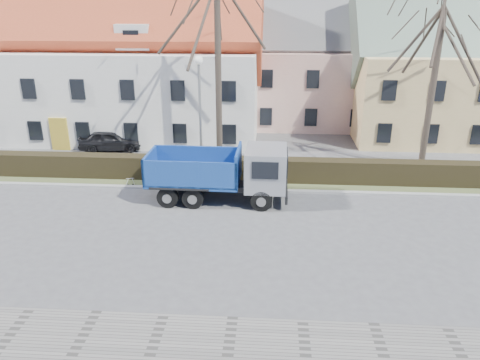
# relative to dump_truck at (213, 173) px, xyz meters

# --- Properties ---
(ground) EXTENTS (120.00, 120.00, 0.00)m
(ground) POSITION_rel_dump_truck_xyz_m (1.78, -3.36, -1.45)
(ground) COLOR #4F4F52
(curb_far) EXTENTS (80.00, 0.30, 0.12)m
(curb_far) POSITION_rel_dump_truck_xyz_m (1.78, 1.24, -1.39)
(curb_far) COLOR gray
(curb_far) RESTS_ON ground
(grass_strip) EXTENTS (80.00, 3.00, 0.10)m
(grass_strip) POSITION_rel_dump_truck_xyz_m (1.78, 2.84, -1.40)
(grass_strip) COLOR #48542F
(grass_strip) RESTS_ON ground
(hedge) EXTENTS (60.00, 0.90, 1.30)m
(hedge) POSITION_rel_dump_truck_xyz_m (1.78, 2.64, -0.80)
(hedge) COLOR black
(hedge) RESTS_ON ground
(building_white) EXTENTS (26.80, 10.80, 9.50)m
(building_white) POSITION_rel_dump_truck_xyz_m (-11.22, 12.64, 3.30)
(building_white) COLOR silver
(building_white) RESTS_ON ground
(building_pink) EXTENTS (10.80, 8.80, 8.00)m
(building_pink) POSITION_rel_dump_truck_xyz_m (5.78, 16.64, 2.55)
(building_pink) COLOR #D5A396
(building_pink) RESTS_ON ground
(building_yellow) EXTENTS (18.80, 10.80, 8.50)m
(building_yellow) POSITION_rel_dump_truck_xyz_m (17.78, 13.64, 2.80)
(building_yellow) COLOR #DBB978
(building_yellow) RESTS_ON ground
(tree_1) EXTENTS (9.20, 9.20, 12.65)m
(tree_1) POSITION_rel_dump_truck_xyz_m (-0.22, 5.14, 4.87)
(tree_1) COLOR #342B24
(tree_1) RESTS_ON ground
(tree_2) EXTENTS (8.00, 8.00, 11.00)m
(tree_2) POSITION_rel_dump_truck_xyz_m (11.78, 5.14, 4.05)
(tree_2) COLOR #342B24
(tree_2) RESTS_ON ground
(dump_truck) EXTENTS (7.31, 2.83, 2.91)m
(dump_truck) POSITION_rel_dump_truck_xyz_m (0.00, 0.00, 0.00)
(dump_truck) COLOR navy
(dump_truck) RESTS_ON ground
(streetlight) EXTENTS (0.53, 0.53, 6.81)m
(streetlight) POSITION_rel_dump_truck_xyz_m (-1.10, 3.64, 1.95)
(streetlight) COLOR #979797
(streetlight) RESTS_ON ground
(cart_frame) EXTENTS (0.67, 0.49, 0.55)m
(cart_frame) POSITION_rel_dump_truck_xyz_m (-4.86, 1.39, -1.18)
(cart_frame) COLOR silver
(cart_frame) RESTS_ON ground
(parked_car_a) EXTENTS (4.33, 2.26, 1.41)m
(parked_car_a) POSITION_rel_dump_truck_xyz_m (-7.85, 7.77, -0.75)
(parked_car_a) COLOR black
(parked_car_a) RESTS_ON ground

